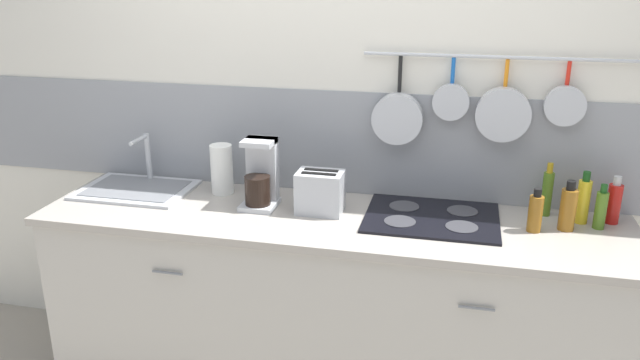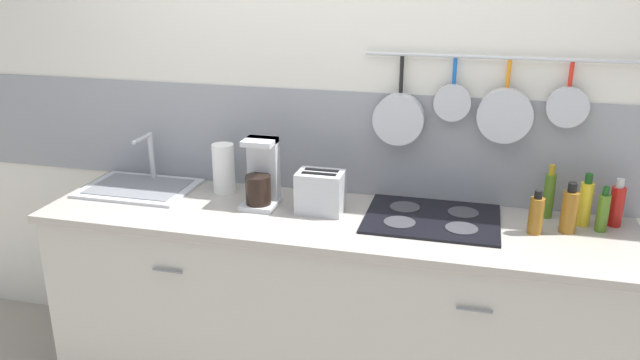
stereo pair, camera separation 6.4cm
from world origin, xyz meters
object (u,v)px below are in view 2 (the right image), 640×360
object	(u,v)px
coffee_maker	(261,178)
bottle_dish_soap	(569,211)
toaster	(320,192)
bottle_cooking_wine	(549,194)
bottle_vinegar	(603,212)
bottle_sesame_oil	(585,203)
bottle_hot_sauce	(617,205)
paper_towel_roll	(224,168)
bottle_olive_oil	(536,215)

from	to	relation	value
coffee_maker	bottle_dish_soap	world-z (taller)	coffee_maker
bottle_dish_soap	toaster	bearing A→B (deg)	-177.66
toaster	bottle_cooking_wine	world-z (taller)	bottle_cooking_wine
toaster	bottle_vinegar	bearing A→B (deg)	4.28
bottle_cooking_wine	bottle_sesame_oil	bearing A→B (deg)	-21.27
bottle_dish_soap	bottle_sesame_oil	world-z (taller)	bottle_sesame_oil
bottle_vinegar	bottle_hot_sauce	world-z (taller)	bottle_hot_sauce
bottle_cooking_wine	bottle_vinegar	xyz separation A→B (m)	(0.21, -0.11, -0.02)
coffee_maker	paper_towel_roll	bearing A→B (deg)	153.26
coffee_maker	bottle_cooking_wine	size ratio (longest dim) A/B	1.31
bottle_cooking_wine	bottle_dish_soap	world-z (taller)	bottle_cooking_wine
bottle_olive_oil	bottle_dish_soap	xyz separation A→B (m)	(0.14, 0.05, 0.01)
paper_towel_roll	bottle_cooking_wine	size ratio (longest dim) A/B	1.00
bottle_cooking_wine	bottle_olive_oil	bearing A→B (deg)	-107.94
bottle_cooking_wine	bottle_sesame_oil	xyz separation A→B (m)	(0.14, -0.06, -0.00)
bottle_olive_oil	bottle_cooking_wine	bearing A→B (deg)	72.06
paper_towel_roll	bottle_vinegar	bearing A→B (deg)	-1.66
paper_towel_roll	bottle_sesame_oil	world-z (taller)	paper_towel_roll
bottle_dish_soap	bottle_sesame_oil	size ratio (longest dim) A/B	0.94
coffee_maker	bottle_olive_oil	xyz separation A→B (m)	(1.23, -0.03, -0.05)
paper_towel_roll	bottle_cooking_wine	distance (m)	1.53
bottle_vinegar	bottle_hot_sauce	distance (m)	0.10
coffee_maker	bottle_dish_soap	xyz separation A→B (m)	(1.36, 0.02, -0.04)
paper_towel_roll	bottle_hot_sauce	distance (m)	1.81
coffee_maker	bottle_cooking_wine	distance (m)	1.30
toaster	bottle_vinegar	xyz separation A→B (m)	(1.21, 0.09, -0.01)
paper_towel_roll	bottle_hot_sauce	size ratio (longest dim) A/B	1.15
toaster	bottle_olive_oil	xyz separation A→B (m)	(0.94, -0.01, -0.01)
bottle_olive_oil	bottle_dish_soap	size ratio (longest dim) A/B	0.87
bottle_dish_soap	bottle_vinegar	world-z (taller)	bottle_dish_soap
bottle_sesame_oil	bottle_cooking_wine	bearing A→B (deg)	158.73
bottle_dish_soap	bottle_vinegar	size ratio (longest dim) A/B	1.10
toaster	bottle_cooking_wine	size ratio (longest dim) A/B	0.92
coffee_maker	bottle_cooking_wine	world-z (taller)	coffee_maker
coffee_maker	toaster	distance (m)	0.29
bottle_vinegar	bottle_hot_sauce	size ratio (longest dim) A/B	0.93
bottle_sesame_oil	bottle_vinegar	distance (m)	0.08
toaster	bottle_hot_sauce	size ratio (longest dim) A/B	1.05
paper_towel_roll	bottle_sesame_oil	bearing A→B (deg)	0.01
paper_towel_roll	bottle_dish_soap	xyz separation A→B (m)	(1.60, -0.10, -0.03)
bottle_cooking_wine	bottle_dish_soap	bearing A→B (deg)	-65.56
bottle_dish_soap	bottle_vinegar	xyz separation A→B (m)	(0.14, 0.05, -0.01)
bottle_sesame_oil	bottle_vinegar	size ratio (longest dim) A/B	1.18
bottle_cooking_wine	bottle_vinegar	size ratio (longest dim) A/B	1.23
coffee_maker	bottle_sesame_oil	xyz separation A→B (m)	(1.44, 0.12, -0.03)
bottle_cooking_wine	bottle_hot_sauce	bearing A→B (deg)	-5.94
coffee_maker	bottle_dish_soap	size ratio (longest dim) A/B	1.46
toaster	bottle_dish_soap	size ratio (longest dim) A/B	1.02
bottle_olive_oil	bottle_sesame_oil	size ratio (longest dim) A/B	0.82
coffee_maker	toaster	xyz separation A→B (m)	(0.29, -0.02, -0.04)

